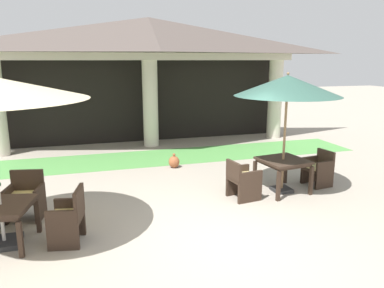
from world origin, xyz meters
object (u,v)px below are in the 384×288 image
(patio_umbrella_near_foreground, at_px, (287,86))
(patio_chair_near_foreground_west, at_px, (242,180))
(patio_chair_near_foreground_east, at_px, (318,169))
(patio_chair_mid_left_east, at_px, (69,218))
(patio_table_mid_left, at_px, (1,210))
(patio_table_near_foreground, at_px, (283,164))
(patio_chair_mid_left_north, at_px, (25,198))
(terracotta_urn, at_px, (174,162))

(patio_umbrella_near_foreground, height_order, patio_chair_near_foreground_west, patio_umbrella_near_foreground)
(patio_chair_near_foreground_east, height_order, patio_chair_mid_left_east, patio_chair_mid_left_east)
(patio_chair_near_foreground_east, distance_m, patio_table_mid_left, 6.70)
(patio_table_near_foreground, distance_m, patio_chair_mid_left_north, 5.36)
(patio_chair_near_foreground_east, xyz_separation_m, patio_table_mid_left, (-6.61, -1.07, 0.21))
(patio_table_near_foreground, height_order, patio_chair_mid_left_north, patio_chair_mid_left_north)
(terracotta_urn, bearing_deg, patio_chair_near_foreground_west, -72.36)
(patio_table_near_foreground, xyz_separation_m, patio_table_mid_left, (-5.57, -0.93, -0.05))
(patio_chair_near_foreground_west, xyz_separation_m, patio_chair_mid_left_north, (-4.31, 0.23, -0.00))
(patio_chair_near_foreground_east, xyz_separation_m, patio_chair_mid_left_east, (-5.59, -1.28, 0.03))
(patio_table_near_foreground, bearing_deg, terracotta_urn, 126.83)
(patio_table_near_foreground, bearing_deg, patio_chair_mid_left_north, 179.04)
(patio_chair_near_foreground_west, xyz_separation_m, terracotta_urn, (-0.85, 2.67, -0.24))
(patio_table_mid_left, xyz_separation_m, patio_chair_mid_left_north, (0.21, 1.02, -0.20))
(patio_table_mid_left, relative_size, patio_chair_mid_left_east, 1.16)
(patio_table_near_foreground, xyz_separation_m, patio_chair_mid_left_east, (-4.55, -1.14, -0.23))
(patio_chair_near_foreground_east, bearing_deg, patio_table_mid_left, 91.41)
(patio_chair_near_foreground_east, bearing_deg, terracotta_urn, 43.14)
(patio_table_near_foreground, relative_size, patio_chair_mid_left_east, 1.15)
(patio_chair_mid_left_north, height_order, patio_chair_mid_left_east, patio_chair_mid_left_east)
(patio_chair_near_foreground_west, height_order, patio_chair_near_foreground_east, patio_chair_near_foreground_west)
(patio_table_mid_left, bearing_deg, patio_table_near_foreground, 9.46)
(patio_umbrella_near_foreground, bearing_deg, patio_chair_near_foreground_east, 7.79)
(patio_table_near_foreground, relative_size, patio_chair_near_foreground_west, 1.27)
(patio_table_mid_left, xyz_separation_m, terracotta_urn, (3.67, 3.45, -0.44))
(patio_table_mid_left, bearing_deg, patio_chair_near_foreground_west, 9.85)
(patio_umbrella_near_foreground, bearing_deg, patio_table_mid_left, -170.54)
(patio_umbrella_near_foreground, distance_m, patio_chair_mid_left_east, 5.08)
(terracotta_urn, bearing_deg, patio_chair_mid_left_east, -125.96)
(patio_chair_mid_left_north, bearing_deg, patio_chair_near_foreground_west, -171.53)
(patio_umbrella_near_foreground, xyz_separation_m, patio_chair_near_foreground_west, (-1.04, -0.14, -1.96))
(patio_umbrella_near_foreground, relative_size, patio_chair_mid_left_east, 2.87)
(patio_chair_near_foreground_west, relative_size, patio_chair_near_foreground_east, 1.02)
(patio_table_near_foreground, xyz_separation_m, patio_chair_near_foreground_east, (1.04, 0.14, -0.26))
(patio_table_near_foreground, relative_size, patio_chair_mid_left_north, 1.21)
(patio_chair_near_foreground_west, height_order, patio_chair_mid_left_north, patio_chair_mid_left_north)
(patio_umbrella_near_foreground, relative_size, patio_chair_mid_left_north, 3.00)
(patio_chair_mid_left_east, bearing_deg, patio_chair_near_foreground_east, -65.57)
(patio_table_near_foreground, relative_size, patio_chair_near_foreground_east, 1.29)
(patio_chair_near_foreground_west, distance_m, patio_table_mid_left, 4.59)
(patio_table_mid_left, bearing_deg, patio_umbrella_near_foreground, 9.46)
(patio_umbrella_near_foreground, height_order, patio_table_mid_left, patio_umbrella_near_foreground)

